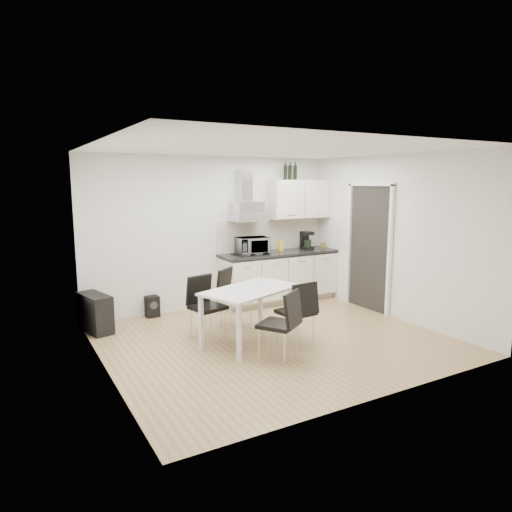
% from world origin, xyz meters
% --- Properties ---
extents(ground, '(4.50, 4.50, 0.00)m').
position_xyz_m(ground, '(0.00, 0.00, 0.00)').
color(ground, tan).
rests_on(ground, ground).
extents(wall_back, '(4.50, 0.10, 2.60)m').
position_xyz_m(wall_back, '(0.00, 2.00, 1.30)').
color(wall_back, white).
rests_on(wall_back, ground).
extents(wall_front, '(4.50, 0.10, 2.60)m').
position_xyz_m(wall_front, '(0.00, -2.00, 1.30)').
color(wall_front, white).
rests_on(wall_front, ground).
extents(wall_left, '(0.10, 4.00, 2.60)m').
position_xyz_m(wall_left, '(-2.25, 0.00, 1.30)').
color(wall_left, white).
rests_on(wall_left, ground).
extents(wall_right, '(0.10, 4.00, 2.60)m').
position_xyz_m(wall_right, '(2.25, 0.00, 1.30)').
color(wall_right, white).
rests_on(wall_right, ground).
extents(ceiling, '(4.50, 4.50, 0.00)m').
position_xyz_m(ceiling, '(0.00, 0.00, 2.60)').
color(ceiling, white).
rests_on(ceiling, wall_back).
extents(doorway, '(0.08, 1.04, 2.10)m').
position_xyz_m(doorway, '(2.21, 0.55, 1.05)').
color(doorway, white).
rests_on(doorway, ground).
extents(kitchenette, '(2.22, 0.64, 2.52)m').
position_xyz_m(kitchenette, '(1.19, 1.73, 0.83)').
color(kitchenette, beige).
rests_on(kitchenette, ground).
extents(dining_table, '(1.52, 1.19, 0.75)m').
position_xyz_m(dining_table, '(-0.32, 0.07, 0.66)').
color(dining_table, white).
rests_on(dining_table, ground).
extents(chair_far_left, '(0.55, 0.59, 0.88)m').
position_xyz_m(chair_far_left, '(-0.78, 0.49, 0.44)').
color(chair_far_left, black).
rests_on(chair_far_left, ground).
extents(chair_far_right, '(0.65, 0.66, 0.88)m').
position_xyz_m(chair_far_right, '(-0.19, 0.77, 0.44)').
color(chair_far_right, black).
rests_on(chair_far_right, ground).
extents(chair_near_left, '(0.64, 0.66, 0.88)m').
position_xyz_m(chair_near_left, '(-0.35, -0.64, 0.44)').
color(chair_near_left, black).
rests_on(chair_near_left, ground).
extents(chair_near_right, '(0.48, 0.53, 0.88)m').
position_xyz_m(chair_near_right, '(0.15, -0.30, 0.44)').
color(chair_near_right, black).
rests_on(chair_near_right, ground).
extents(guitar_amp, '(0.44, 0.72, 0.56)m').
position_xyz_m(guitar_amp, '(-2.09, 1.59, 0.28)').
color(guitar_amp, black).
rests_on(guitar_amp, ground).
extents(floor_speaker, '(0.21, 0.19, 0.34)m').
position_xyz_m(floor_speaker, '(-1.15, 1.90, 0.17)').
color(floor_speaker, black).
rests_on(floor_speaker, ground).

